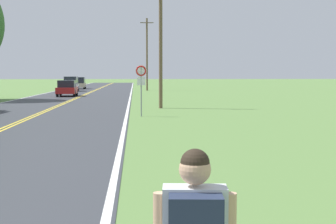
{
  "coord_description": "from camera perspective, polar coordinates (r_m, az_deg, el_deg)",
  "views": [
    {
      "loc": [
        5.47,
        0.92,
        2.3
      ],
      "look_at": [
        6.28,
        12.37,
        1.35
      ],
      "focal_mm": 50.0,
      "sensor_mm": 36.0,
      "label": 1
    }
  ],
  "objects": [
    {
      "name": "traffic_sign",
      "position": [
        25.03,
        -3.29,
        4.19
      ],
      "size": [
        0.6,
        0.1,
        2.75
      ],
      "color": "gray",
      "rests_on": "ground"
    },
    {
      "name": "utility_pole_midground",
      "position": [
        31.13,
        -0.9,
        8.56
      ],
      "size": [
        1.8,
        0.24,
        8.48
      ],
      "color": "brown",
      "rests_on": "ground"
    },
    {
      "name": "utility_pole_far",
      "position": [
        63.97,
        -2.58,
        7.15
      ],
      "size": [
        1.8,
        0.24,
        9.76
      ],
      "color": "brown",
      "rests_on": "ground"
    },
    {
      "name": "car_red_sedan_mid_far",
      "position": [
        48.46,
        -12.2,
        2.86
      ],
      "size": [
        1.97,
        4.01,
        1.63
      ],
      "rotation": [
        0.0,
        0.0,
        1.6
      ],
      "color": "black",
      "rests_on": "ground"
    },
    {
      "name": "car_white_van_receding",
      "position": [
        62.23,
        -11.72,
        3.4
      ],
      "size": [
        1.82,
        4.07,
        1.92
      ],
      "rotation": [
        0.0,
        0.0,
        1.59
      ],
      "color": "black",
      "rests_on": "ground"
    },
    {
      "name": "car_champagne_van_distant",
      "position": [
        71.72,
        -10.75,
        3.51
      ],
      "size": [
        1.9,
        4.04,
        1.77
      ],
      "rotation": [
        0.0,
        0.0,
        1.61
      ],
      "color": "black",
      "rests_on": "ground"
    }
  ]
}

